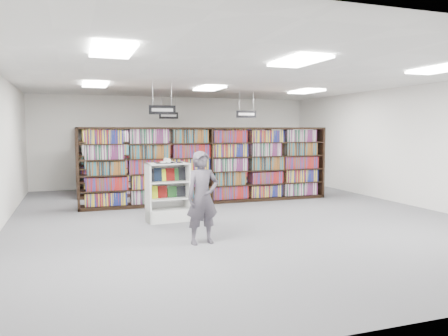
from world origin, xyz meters
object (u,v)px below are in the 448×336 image
object	(u,v)px
bookshelf_row_near	(210,165)
endcap_display	(168,201)
open_book	(168,162)
shopper	(203,198)

from	to	relation	value
bookshelf_row_near	endcap_display	size ratio (longest dim) A/B	5.37
bookshelf_row_near	open_book	bearing A→B (deg)	-127.42
endcap_display	open_book	size ratio (longest dim) A/B	2.20
endcap_display	shopper	distance (m)	2.15
open_book	shopper	xyz separation A→B (m)	(0.19, -2.05, -0.51)
endcap_display	open_book	world-z (taller)	open_book
bookshelf_row_near	endcap_display	world-z (taller)	bookshelf_row_near
bookshelf_row_near	shopper	bearing A→B (deg)	-108.87
bookshelf_row_near	shopper	xyz separation A→B (m)	(-1.42, -4.15, -0.22)
bookshelf_row_near	open_book	xyz separation A→B (m)	(-1.61, -2.10, 0.29)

